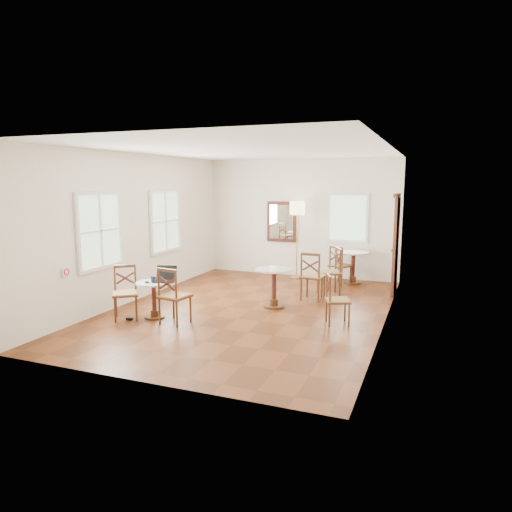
{
  "coord_description": "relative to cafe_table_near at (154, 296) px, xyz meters",
  "views": [
    {
      "loc": [
        3.21,
        -7.99,
        2.44
      ],
      "look_at": [
        0.0,
        0.3,
        1.0
      ],
      "focal_mm": 32.37,
      "sensor_mm": 36.0,
      "label": 1
    }
  ],
  "objects": [
    {
      "name": "chair_back_b",
      "position": [
        2.59,
        2.84,
        0.1
      ],
      "size": [
        0.64,
        0.64,
        1.03
      ],
      "rotation": [
        0.0,
        0.0,
        -1.12
      ],
      "color": "#4D2A13",
      "rests_on": "ground"
    },
    {
      "name": "chair_back_a",
      "position": [
        2.57,
        3.96,
        0.06
      ],
      "size": [
        0.57,
        0.57,
        0.94
      ],
      "rotation": [
        0.0,
        0.0,
        2.71
      ],
      "color": "#4D2A13",
      "rests_on": "ground"
    },
    {
      "name": "laptop",
      "position": [
        0.15,
        0.15,
        0.32
      ],
      "size": [
        0.44,
        0.39,
        0.27
      ],
      "rotation": [
        0.0,
        0.0,
        0.23
      ],
      "color": "black",
      "rests_on": "cafe_table_near"
    },
    {
      "name": "room_shell",
      "position": [
        1.35,
        1.41,
        1.48
      ],
      "size": [
        5.02,
        7.02,
        3.01
      ],
      "color": "white",
      "rests_on": "ground"
    },
    {
      "name": "cafe_table_near",
      "position": [
        0.0,
        0.0,
        0.0
      ],
      "size": [
        0.63,
        0.63,
        0.66
      ],
      "color": "#4D2A13",
      "rests_on": "ground"
    },
    {
      "name": "chair_near_b",
      "position": [
        -0.46,
        -0.21,
        0.07
      ],
      "size": [
        0.61,
        0.61,
        0.95
      ],
      "rotation": [
        0.0,
        0.0,
        0.62
      ],
      "color": "#4D2A13",
      "rests_on": "ground"
    },
    {
      "name": "chair_mid_a",
      "position": [
        2.34,
        2.29,
        0.09
      ],
      "size": [
        0.5,
        0.5,
        1.01
      ],
      "rotation": [
        0.0,
        0.0,
        3.06
      ],
      "color": "#4D2A13",
      "rests_on": "ground"
    },
    {
      "name": "power_adapter",
      "position": [
        -0.34,
        -0.28,
        -0.39
      ],
      "size": [
        0.11,
        0.06,
        0.04
      ],
      "primitive_type": "cube",
      "color": "black",
      "rests_on": "ground"
    },
    {
      "name": "chair_near_a",
      "position": [
        0.51,
        -0.17,
        0.09
      ],
      "size": [
        0.52,
        0.52,
        1.0
      ],
      "rotation": [
        0.0,
        0.0,
        3.0
      ],
      "color": "#4D2A13",
      "rests_on": "ground"
    },
    {
      "name": "cafe_table_back",
      "position": [
        2.86,
        4.17,
        0.07
      ],
      "size": [
        0.73,
        0.73,
        0.77
      ],
      "color": "#4D2A13",
      "rests_on": "ground"
    },
    {
      "name": "water_glass",
      "position": [
        0.05,
        -0.04,
        0.3
      ],
      "size": [
        0.06,
        0.06,
        0.1
      ],
      "primitive_type": "cylinder",
      "color": "white",
      "rests_on": "cafe_table_near"
    },
    {
      "name": "cafe_table_mid",
      "position": [
        1.78,
        1.46,
        0.07
      ],
      "size": [
        0.73,
        0.73,
        0.77
      ],
      "color": "#4D2A13",
      "rests_on": "ground"
    },
    {
      "name": "mouse",
      "position": [
        -0.06,
        -0.11,
        0.27
      ],
      "size": [
        0.11,
        0.09,
        0.04
      ],
      "primitive_type": "ellipsoid",
      "rotation": [
        0.0,
        0.0,
        0.28
      ],
      "color": "black",
      "rests_on": "cafe_table_near"
    },
    {
      "name": "navy_mug",
      "position": [
        -0.02,
        0.03,
        0.3
      ],
      "size": [
        0.13,
        0.09,
        0.1
      ],
      "color": "#111338",
      "rests_on": "cafe_table_near"
    },
    {
      "name": "chair_mid_b",
      "position": [
        3.13,
        0.81,
        0.02
      ],
      "size": [
        0.52,
        0.52,
        0.87
      ],
      "rotation": [
        0.0,
        0.0,
        1.96
      ],
      "color": "#4D2A13",
      "rests_on": "ground"
    },
    {
      "name": "ground",
      "position": [
        1.41,
        1.14,
        -0.41
      ],
      "size": [
        7.0,
        7.0,
        0.0
      ],
      "primitive_type": "plane",
      "color": "#612A10",
      "rests_on": "ground"
    },
    {
      "name": "floor_lamp",
      "position": [
        1.41,
        4.29,
        1.24
      ],
      "size": [
        0.38,
        0.38,
        1.95
      ],
      "color": "#BF8C3F",
      "rests_on": "ground"
    }
  ]
}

